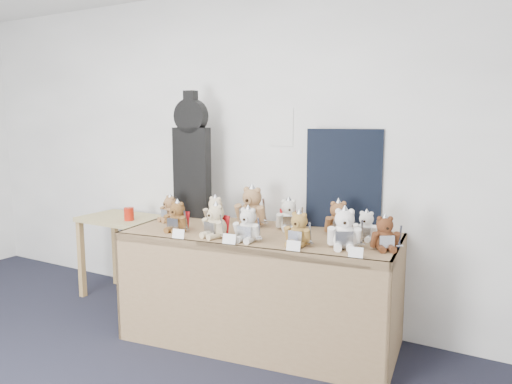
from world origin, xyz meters
The scene contains 22 objects.
room_shell centered at (0.58, 2.49, 1.57)m, with size 6.00×6.00×6.00m.
display_table centered at (0.69, 1.91, 0.65)m, with size 2.06×1.07×0.82m.
side_table centered at (-0.79, 2.16, 0.62)m, with size 0.91×0.51×0.75m.
guitar_case centered at (-0.11, 2.21, 1.33)m, with size 0.32×0.12×1.04m.
navy_board centered at (1.14, 2.42, 1.19)m, with size 0.56×0.02×0.75m, color black.
red_cup centered at (-0.71, 2.08, 0.81)m, with size 0.09×0.09×0.11m, color #AF1B0B.
teddy_front_far_left centered at (0.13, 1.72, 0.92)m, with size 0.21×0.17×0.25m.
teddy_front_left centered at (0.47, 1.71, 0.93)m, with size 0.22×0.20×0.27m.
teddy_front_centre centered at (0.72, 1.73, 0.93)m, with size 0.22×0.18×0.26m.
teddy_front_right centered at (1.07, 1.79, 0.92)m, with size 0.21×0.16×0.25m.
teddy_front_far_right centered at (1.35, 1.87, 0.94)m, with size 0.25×0.23×0.30m.
teddy_front_end centered at (1.58, 1.96, 0.92)m, with size 0.21×0.20×0.25m.
teddy_back_left centered at (0.22, 2.07, 0.92)m, with size 0.20×0.16×0.25m.
teddy_back_centre_left centered at (0.51, 2.14, 0.96)m, with size 0.29×0.23×0.35m.
teddy_back_centre_right centered at (0.80, 2.18, 0.93)m, with size 0.22×0.21×0.26m.
teddy_back_right centered at (1.18, 2.22, 0.93)m, with size 0.23×0.22×0.28m.
teddy_back_end centered at (1.40, 2.16, 0.91)m, with size 0.19×0.15×0.23m.
teddy_back_far_left centered at (-0.15, 1.97, 0.92)m, with size 0.19×0.18×0.24m.
entry_card_a centered at (0.28, 1.54, 0.86)m, with size 0.09×0.00×0.07m, color white.
entry_card_b centered at (0.66, 1.59, 0.86)m, with size 0.09×0.00×0.07m, color white.
entry_card_c centered at (1.10, 1.65, 0.86)m, with size 0.09×0.00×0.07m, color white.
entry_card_d centered at (1.49, 1.70, 0.86)m, with size 0.09×0.00×0.06m, color white.
Camera 1 is at (2.41, -1.09, 1.65)m, focal length 35.00 mm.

